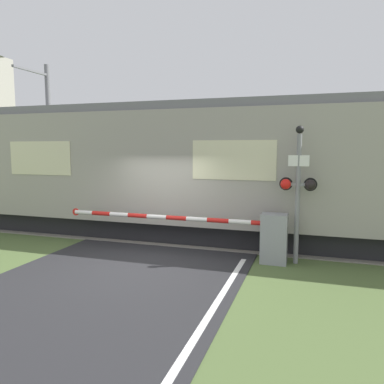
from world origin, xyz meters
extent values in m
plane|color=#4C6033|center=(0.00, 0.00, 0.00)|extent=(80.00, 80.00, 0.00)
cube|color=slate|center=(0.00, 3.14, 0.01)|extent=(36.00, 3.20, 0.03)
cube|color=#595451|center=(0.00, 2.42, 0.08)|extent=(36.00, 0.08, 0.10)
cube|color=#595451|center=(0.00, 3.86, 0.08)|extent=(36.00, 0.08, 0.10)
cube|color=black|center=(1.86, 3.14, 0.30)|extent=(19.59, 2.71, 0.60)
cube|color=#9E998E|center=(1.86, 3.14, 2.15)|extent=(21.29, 3.18, 3.10)
cube|color=slate|center=(1.86, 3.14, 3.82)|extent=(20.86, 2.93, 0.24)
cube|color=beige|center=(1.86, 1.54, 2.38)|extent=(2.13, 0.02, 0.99)
cube|color=beige|center=(-4.00, 1.54, 2.38)|extent=(2.13, 0.02, 0.99)
cube|color=gray|center=(2.96, 0.99, 0.58)|extent=(0.60, 0.44, 1.17)
cylinder|color=gray|center=(2.96, 0.99, 0.93)|extent=(0.16, 0.16, 0.18)
cylinder|color=red|center=(2.69, 0.99, 0.93)|extent=(0.54, 0.11, 0.11)
cylinder|color=white|center=(2.15, 0.99, 0.93)|extent=(0.54, 0.11, 0.11)
cylinder|color=red|center=(1.61, 0.99, 0.93)|extent=(0.54, 0.11, 0.11)
cylinder|color=white|center=(1.07, 0.99, 0.93)|extent=(0.54, 0.11, 0.11)
cylinder|color=red|center=(0.53, 0.99, 0.93)|extent=(0.54, 0.11, 0.11)
cylinder|color=white|center=(0.00, 0.99, 0.93)|extent=(0.54, 0.11, 0.11)
cylinder|color=red|center=(-0.54, 0.99, 0.93)|extent=(0.54, 0.11, 0.11)
cylinder|color=white|center=(-1.08, 0.99, 0.93)|extent=(0.54, 0.11, 0.11)
cylinder|color=red|center=(-1.62, 0.99, 0.93)|extent=(0.54, 0.11, 0.11)
cylinder|color=white|center=(-2.16, 0.99, 0.93)|extent=(0.54, 0.11, 0.11)
cylinder|color=red|center=(-2.43, 0.99, 0.93)|extent=(0.20, 0.02, 0.20)
cylinder|color=gray|center=(3.45, 1.14, 1.50)|extent=(0.11, 0.11, 3.00)
cube|color=gray|center=(3.45, 1.14, 1.86)|extent=(0.66, 0.07, 0.07)
sphere|color=red|center=(3.18, 1.09, 1.86)|extent=(0.24, 0.24, 0.24)
sphere|color=black|center=(3.72, 1.09, 1.86)|extent=(0.24, 0.24, 0.24)
cylinder|color=black|center=(3.18, 1.20, 1.86)|extent=(0.30, 0.06, 0.30)
cylinder|color=black|center=(3.72, 1.20, 1.86)|extent=(0.30, 0.06, 0.30)
cube|color=white|center=(3.45, 1.10, 2.40)|extent=(0.46, 0.02, 0.25)
sphere|color=black|center=(3.45, 1.14, 3.10)|extent=(0.18, 0.18, 0.18)
cylinder|color=slate|center=(-6.39, 5.03, 2.98)|extent=(0.20, 0.20, 5.95)
cube|color=slate|center=(-6.39, 4.13, 5.55)|extent=(0.10, 1.80, 0.08)
camera|label=1|loc=(3.75, -7.71, 2.69)|focal=35.00mm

